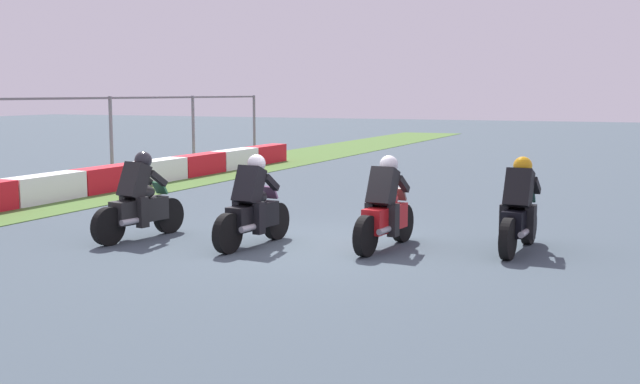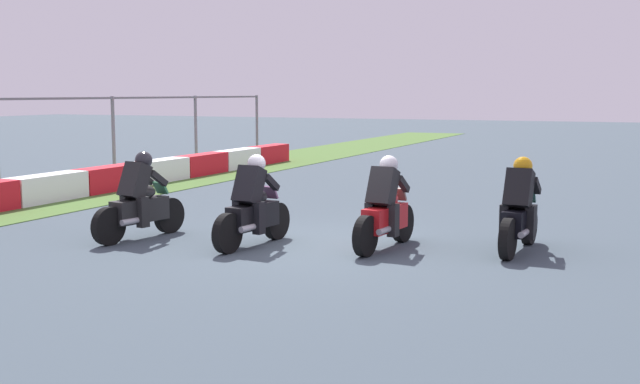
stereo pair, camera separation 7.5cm
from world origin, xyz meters
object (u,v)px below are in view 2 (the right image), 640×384
object	(u,v)px
rider_lane_c	(253,209)
rider_lane_d	(140,203)
rider_lane_a	(520,213)
rider_lane_b	(385,211)

from	to	relation	value
rider_lane_c	rider_lane_d	bearing A→B (deg)	102.22
rider_lane_c	rider_lane_a	bearing A→B (deg)	-66.19
rider_lane_a	rider_lane_d	xyz separation A→B (m)	(-1.52, 6.18, 0.00)
rider_lane_b	rider_lane_c	bearing A→B (deg)	113.93
rider_lane_b	rider_lane_d	size ratio (longest dim) A/B	1.01
rider_lane_c	rider_lane_d	world-z (taller)	same
rider_lane_c	rider_lane_b	bearing A→B (deg)	-65.96
rider_lane_d	rider_lane_a	bearing A→B (deg)	-66.08
rider_lane_a	rider_lane_d	size ratio (longest dim) A/B	1.01
rider_lane_a	rider_lane_c	xyz separation A→B (m)	(-1.30, 4.08, 0.00)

